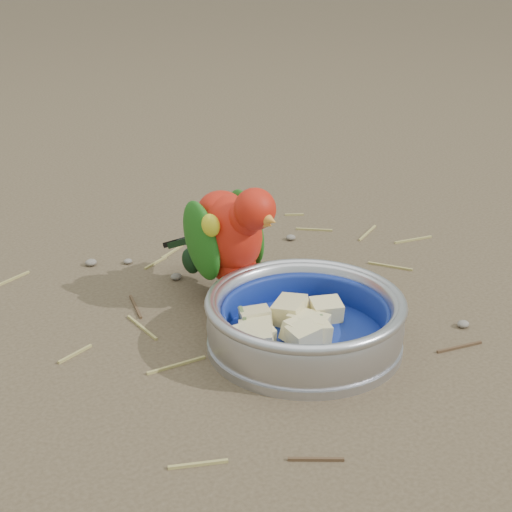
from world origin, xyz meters
TOP-DOWN VIEW (x-y plane):
  - ground at (0.00, 0.00)m, footprint 60.00×60.00m
  - food_bowl at (0.05, -0.04)m, footprint 0.22×0.22m
  - bowl_wall at (0.05, -0.04)m, footprint 0.22×0.22m
  - fruit_wedges at (0.05, -0.04)m, footprint 0.13×0.13m
  - lory_parrot at (0.04, 0.10)m, footprint 0.10×0.20m
  - ground_debris at (0.01, 0.03)m, footprint 0.90×0.80m

SIDE VIEW (x-z plane):
  - ground at x=0.00m, z-range 0.00..0.00m
  - ground_debris at x=0.01m, z-range 0.00..0.01m
  - food_bowl at x=0.05m, z-range 0.00..0.02m
  - fruit_wedges at x=0.05m, z-range 0.02..0.05m
  - bowl_wall at x=0.05m, z-range 0.02..0.06m
  - lory_parrot at x=0.04m, z-range 0.00..0.16m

